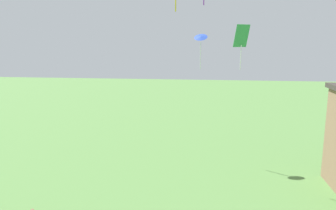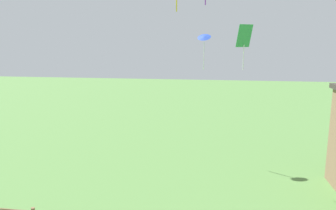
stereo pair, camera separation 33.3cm
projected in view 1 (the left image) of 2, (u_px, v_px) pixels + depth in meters
The scene contains 2 objects.
kite_green_diamond at pixel (241, 39), 17.17m from camera, with size 0.88×0.72×2.35m.
kite_blue_delta at pixel (201, 39), 20.44m from camera, with size 0.96×0.89×2.28m.
Camera 1 is at (1.59, -4.49, 7.31)m, focal length 35.00 mm.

